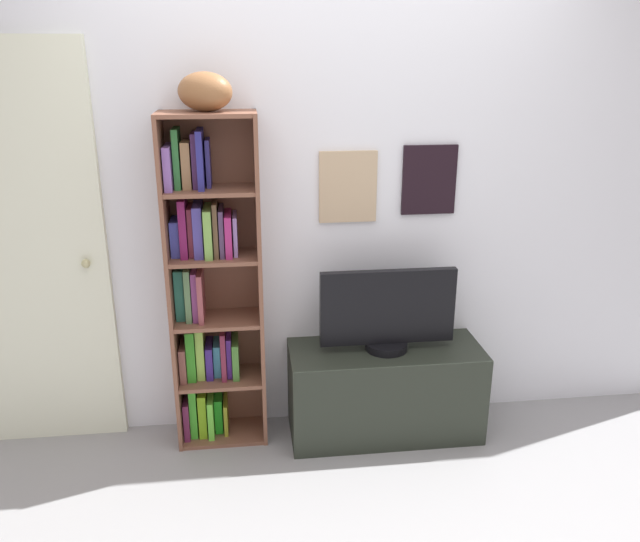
% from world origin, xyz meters
% --- Properties ---
extents(back_wall, '(4.80, 0.08, 2.40)m').
position_xyz_m(back_wall, '(0.00, 1.13, 1.20)').
color(back_wall, silver).
rests_on(back_wall, ground).
extents(bookshelf, '(0.46, 0.27, 1.71)m').
position_xyz_m(bookshelf, '(-0.60, 0.99, 0.83)').
color(bookshelf, brown).
rests_on(bookshelf, ground).
extents(football, '(0.32, 0.29, 0.18)m').
position_xyz_m(football, '(-0.55, 0.97, 1.79)').
color(football, brown).
rests_on(football, bookshelf).
extents(tv_stand, '(1.01, 0.41, 0.49)m').
position_xyz_m(tv_stand, '(0.31, 0.89, 0.25)').
color(tv_stand, '#252A22').
rests_on(tv_stand, ground).
extents(television, '(0.70, 0.22, 0.43)m').
position_xyz_m(television, '(0.31, 0.89, 0.71)').
color(television, black).
rests_on(television, tv_stand).
extents(door, '(0.84, 0.09, 2.04)m').
position_xyz_m(door, '(-1.50, 1.08, 1.02)').
color(door, silver).
rests_on(door, ground).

